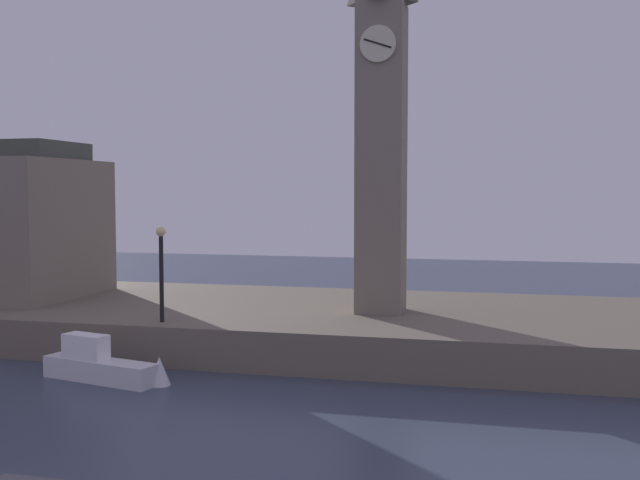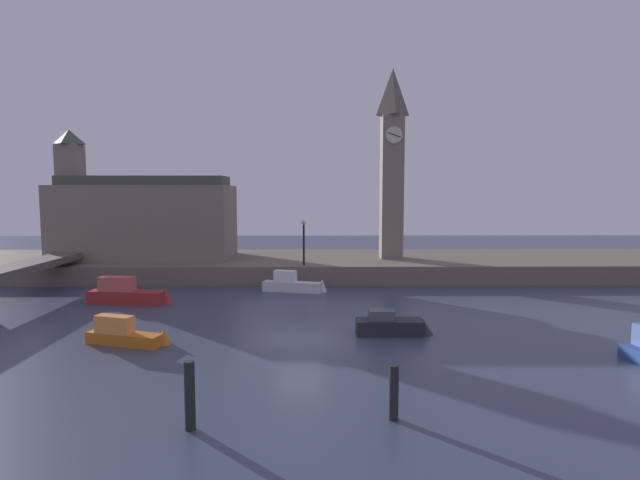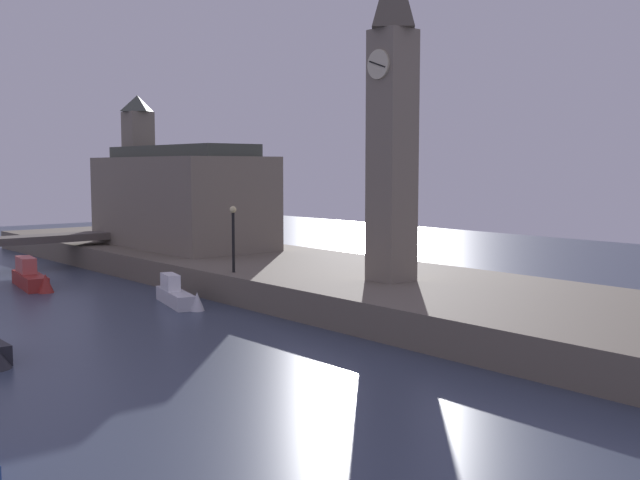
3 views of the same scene
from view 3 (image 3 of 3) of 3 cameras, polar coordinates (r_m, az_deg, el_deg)
The scene contains 6 objects.
far_embankment at distance 43.96m, azimuth -0.93°, elevation -2.82°, with size 70.00×12.00×1.50m, color #6B6051.
clock_tower at distance 37.68m, azimuth 5.41°, elevation 9.61°, with size 2.01×2.07×16.05m.
parliament_hall at distance 55.13m, azimuth -10.47°, elevation 3.20°, with size 14.69×6.95×10.99m.
streetlamp at distance 40.76m, azimuth -6.47°, elevation 0.70°, with size 0.36×0.36×3.53m.
boat_ferry_white at distance 39.99m, azimuth -10.52°, elevation -4.09°, with size 4.85×1.93×1.69m.
boat_dinghy_red at distance 47.98m, azimuth -20.65°, elevation -2.65°, with size 5.65×1.90×1.92m.
Camera 3 is at (33.77, -7.42, 7.11)m, focal length 43.01 mm.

